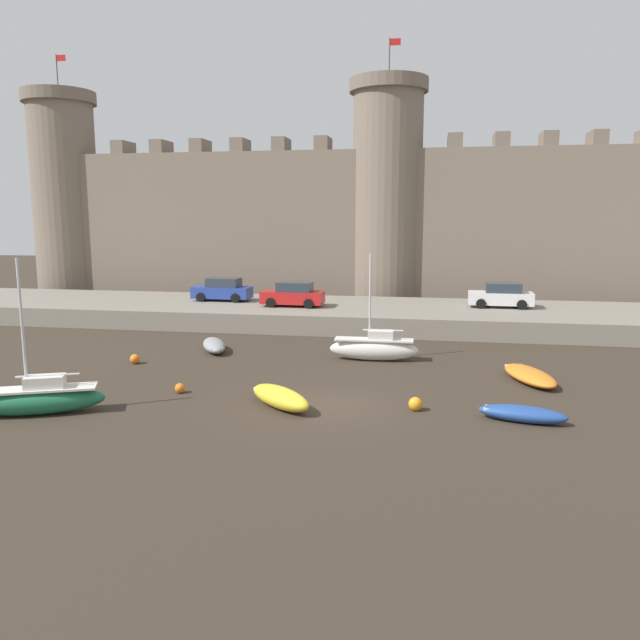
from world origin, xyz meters
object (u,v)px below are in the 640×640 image
(sailboat_foreground_left, at_px, (36,399))
(mooring_buoy_off_centre, at_px, (180,388))
(car_quay_west, at_px, (501,296))
(rowboat_foreground_right, at_px, (214,345))
(car_quay_east, at_px, (222,290))
(car_quay_centre_east, at_px, (293,295))
(rowboat_near_channel_right, at_px, (280,397))
(sailboat_midflat_centre, at_px, (374,348))
(mooring_buoy_near_channel, at_px, (415,404))
(rowboat_midflat_right, at_px, (522,413))
(rowboat_near_channel_left, at_px, (530,375))
(mooring_buoy_mid_mud, at_px, (135,359))

(sailboat_foreground_left, relative_size, mooring_buoy_off_centre, 13.98)
(car_quay_west, bearing_deg, rowboat_foreground_right, -145.62)
(rowboat_foreground_right, bearing_deg, car_quay_east, 106.45)
(sailboat_foreground_left, height_order, car_quay_centre_east, sailboat_foreground_left)
(sailboat_foreground_left, height_order, mooring_buoy_off_centre, sailboat_foreground_left)
(car_quay_east, bearing_deg, rowboat_near_channel_right, -65.48)
(rowboat_near_channel_right, relative_size, car_quay_centre_east, 0.78)
(sailboat_midflat_centre, bearing_deg, sailboat_foreground_left, -136.43)
(rowboat_near_channel_right, height_order, car_quay_centre_east, car_quay_centre_east)
(rowboat_foreground_right, height_order, mooring_buoy_off_centre, rowboat_foreground_right)
(mooring_buoy_off_centre, relative_size, car_quay_east, 0.10)
(car_quay_centre_east, bearing_deg, mooring_buoy_off_centre, -93.46)
(sailboat_midflat_centre, xyz_separation_m, car_quay_centre_east, (-6.29, 9.55, 1.36))
(sailboat_midflat_centre, distance_m, car_quay_centre_east, 11.51)
(sailboat_midflat_centre, relative_size, mooring_buoy_near_channel, 10.40)
(car_quay_east, bearing_deg, rowboat_midflat_right, -48.15)
(rowboat_near_channel_right, xyz_separation_m, rowboat_near_channel_left, (9.87, 5.53, -0.11))
(rowboat_near_channel_right, relative_size, rowboat_near_channel_left, 0.79)
(rowboat_foreground_right, xyz_separation_m, mooring_buoy_mid_mud, (-2.85, -3.42, -0.10))
(rowboat_near_channel_right, xyz_separation_m, car_quay_west, (10.07, 19.93, 1.59))
(rowboat_foreground_right, xyz_separation_m, sailboat_midflat_centre, (8.64, -0.59, 0.30))
(car_quay_west, xyz_separation_m, car_quay_centre_east, (-13.57, -1.94, 0.00))
(car_quay_centre_east, bearing_deg, mooring_buoy_near_channel, -63.90)
(sailboat_foreground_left, height_order, rowboat_near_channel_left, sailboat_foreground_left)
(rowboat_near_channel_left, xyz_separation_m, car_quay_centre_east, (-13.37, 12.45, 1.70))
(rowboat_near_channel_right, bearing_deg, car_quay_centre_east, 101.02)
(mooring_buoy_off_centre, bearing_deg, car_quay_west, 52.13)
(mooring_buoy_near_channel, distance_m, car_quay_east, 23.98)
(rowboat_foreground_right, relative_size, mooring_buoy_off_centre, 8.24)
(sailboat_foreground_left, relative_size, car_quay_west, 1.39)
(sailboat_foreground_left, xyz_separation_m, mooring_buoy_near_channel, (13.65, 2.89, -0.33))
(rowboat_near_channel_left, relative_size, mooring_buoy_off_centre, 10.04)
(sailboat_midflat_centre, bearing_deg, mooring_buoy_near_channel, -74.02)
(rowboat_near_channel_right, bearing_deg, rowboat_foreground_right, 122.96)
(car_quay_west, bearing_deg, mooring_buoy_near_channel, -104.46)
(sailboat_midflat_centre, relative_size, mooring_buoy_off_centre, 13.09)
(rowboat_near_channel_left, xyz_separation_m, mooring_buoy_off_centre, (-14.39, -4.37, -0.10))
(rowboat_near_channel_left, bearing_deg, car_quay_east, 142.93)
(rowboat_foreground_right, height_order, mooring_buoy_near_channel, rowboat_foreground_right)
(rowboat_midflat_right, bearing_deg, mooring_buoy_near_channel, 170.62)
(sailboat_midflat_centre, height_order, mooring_buoy_mid_mud, sailboat_midflat_centre)
(mooring_buoy_mid_mud, height_order, car_quay_west, car_quay_west)
(sailboat_foreground_left, xyz_separation_m, rowboat_foreground_right, (2.73, 11.41, -0.25))
(mooring_buoy_mid_mud, xyz_separation_m, car_quay_centre_east, (5.21, 12.37, 1.76))
(mooring_buoy_near_channel, bearing_deg, sailboat_foreground_left, -168.04)
(rowboat_near_channel_right, xyz_separation_m, car_quay_centre_east, (-3.50, 17.99, 1.59))
(mooring_buoy_off_centre, xyz_separation_m, car_quay_east, (-4.52, 18.66, 1.79))
(mooring_buoy_near_channel, relative_size, car_quay_west, 0.12)
(rowboat_near_channel_right, height_order, rowboat_midflat_right, rowboat_near_channel_right)
(sailboat_foreground_left, distance_m, car_quay_west, 29.11)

